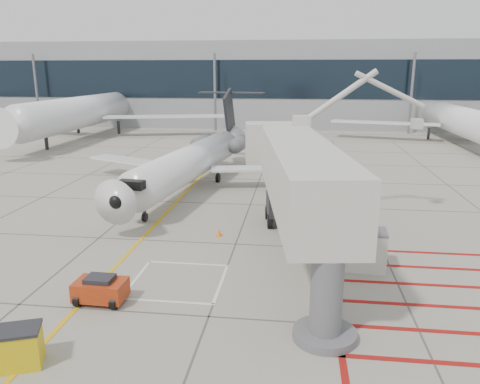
# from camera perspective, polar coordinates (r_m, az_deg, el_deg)

# --- Properties ---
(ground_plane) EXTENTS (260.00, 260.00, 0.00)m
(ground_plane) POSITION_cam_1_polar(r_m,az_deg,el_deg) (22.63, -1.91, -9.98)
(ground_plane) COLOR gray
(ground_plane) RESTS_ON ground
(regional_jet) EXTENTS (25.98, 31.09, 7.46)m
(regional_jet) POSITION_cam_1_polar(r_m,az_deg,el_deg) (35.77, -7.19, 5.36)
(regional_jet) COLOR silver
(regional_jet) RESTS_ON ground_plane
(jet_bridge) EXTENTS (12.16, 21.15, 8.01)m
(jet_bridge) POSITION_cam_1_polar(r_m,az_deg,el_deg) (22.77, 7.49, 0.74)
(jet_bridge) COLOR beige
(jet_bridge) RESTS_ON ground_plane
(pushback_tug) EXTENTS (2.12, 1.36, 1.21)m
(pushback_tug) POSITION_cam_1_polar(r_m,az_deg,el_deg) (20.71, -16.64, -11.22)
(pushback_tug) COLOR #A83010
(pushback_tug) RESTS_ON ground_plane
(spill_bin) EXTENTS (1.83, 1.53, 1.35)m
(spill_bin) POSITION_cam_1_polar(r_m,az_deg,el_deg) (17.63, -25.66, -16.70)
(spill_bin) COLOR gold
(spill_bin) RESTS_ON ground_plane
(baggage_cart) EXTENTS (1.74, 1.17, 1.05)m
(baggage_cart) POSITION_cam_1_polar(r_m,az_deg,el_deg) (27.81, 12.31, -4.37)
(baggage_cart) COLOR slate
(baggage_cart) RESTS_ON ground_plane
(ground_power_unit) EXTENTS (2.58, 1.62, 1.97)m
(ground_power_unit) POSITION_cam_1_polar(r_m,az_deg,el_deg) (23.66, 14.33, -6.75)
(ground_power_unit) COLOR beige
(ground_power_unit) RESTS_ON ground_plane
(cone_nose) EXTENTS (0.33, 0.33, 0.47)m
(cone_nose) POSITION_cam_1_polar(r_m,az_deg,el_deg) (27.48, -2.58, -4.92)
(cone_nose) COLOR orange
(cone_nose) RESTS_ON ground_plane
(cone_side) EXTENTS (0.41, 0.41, 0.57)m
(cone_side) POSITION_cam_1_polar(r_m,az_deg,el_deg) (30.67, 8.10, -2.86)
(cone_side) COLOR #EA5B0C
(cone_side) RESTS_ON ground_plane
(terminal_building) EXTENTS (180.00, 28.00, 14.00)m
(terminal_building) POSITION_cam_1_polar(r_m,az_deg,el_deg) (90.59, 11.67, 12.81)
(terminal_building) COLOR gray
(terminal_building) RESTS_ON ground_plane
(terminal_glass_band) EXTENTS (180.00, 0.10, 6.00)m
(terminal_glass_band) POSITION_cam_1_polar(r_m,az_deg,el_deg) (76.57, 12.49, 13.24)
(terminal_glass_band) COLOR black
(terminal_glass_band) RESTS_ON ground_plane
(bg_aircraft_b) EXTENTS (39.13, 43.48, 13.04)m
(bg_aircraft_b) POSITION_cam_1_polar(r_m,az_deg,el_deg) (73.03, -17.91, 11.67)
(bg_aircraft_b) COLOR silver
(bg_aircraft_b) RESTS_ON ground_plane
(bg_aircraft_c) EXTENTS (32.47, 36.08, 10.82)m
(bg_aircraft_c) POSITION_cam_1_polar(r_m,az_deg,el_deg) (69.62, 24.92, 10.00)
(bg_aircraft_c) COLOR silver
(bg_aircraft_c) RESTS_ON ground_plane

